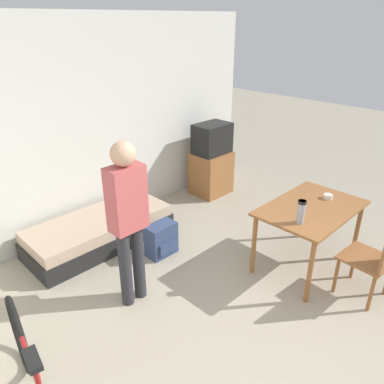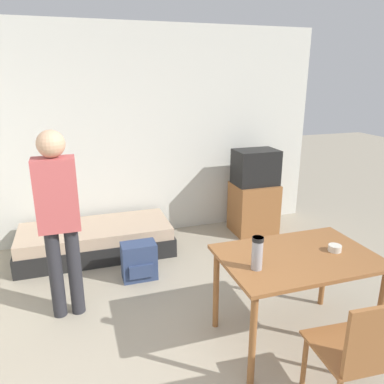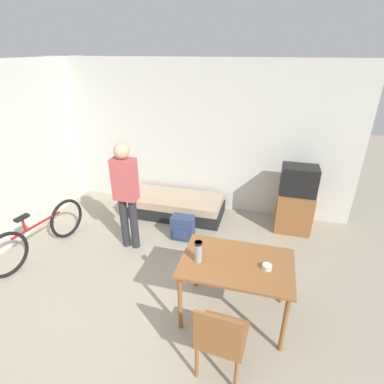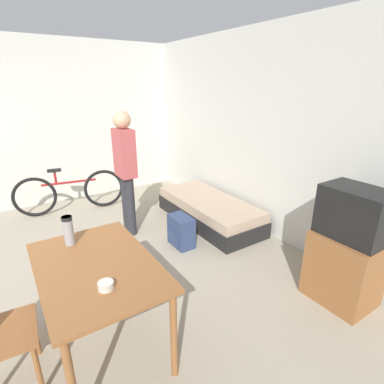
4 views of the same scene
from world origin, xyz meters
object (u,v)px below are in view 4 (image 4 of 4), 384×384
object	(u,v)px
dining_table	(97,275)
mate_bowl	(106,286)
bicycle	(70,192)
thermos_flask	(68,229)
daybed	(209,210)
tv	(348,250)
backpack	(181,231)
person_standing	(125,165)

from	to	relation	value
dining_table	mate_bowl	xyz separation A→B (m)	(0.31, -0.03, 0.12)
bicycle	thermos_flask	world-z (taller)	thermos_flask
bicycle	daybed	bearing A→B (deg)	47.01
dining_table	tv	bearing A→B (deg)	71.36
tv	thermos_flask	size ratio (longest dim) A/B	4.65
daybed	backpack	bearing A→B (deg)	-61.95
daybed	thermos_flask	size ratio (longest dim) A/B	7.31
thermos_flask	mate_bowl	size ratio (longest dim) A/B	2.43
dining_table	bicycle	world-z (taller)	dining_table
bicycle	backpack	size ratio (longest dim) A/B	4.13
mate_bowl	backpack	bearing A→B (deg)	134.46
tv	backpack	bearing A→B (deg)	-155.94
thermos_flask	mate_bowl	world-z (taller)	thermos_flask
thermos_flask	backpack	world-z (taller)	thermos_flask
tv	person_standing	distance (m)	2.76
daybed	dining_table	distance (m)	2.55
backpack	person_standing	bearing A→B (deg)	-150.48
daybed	thermos_flask	world-z (taller)	thermos_flask
mate_bowl	person_standing	bearing A→B (deg)	155.24
dining_table	bicycle	distance (m)	3.01
dining_table	backpack	world-z (taller)	dining_table
daybed	backpack	distance (m)	0.83
thermos_flask	bicycle	bearing A→B (deg)	169.09
mate_bowl	backpack	xyz separation A→B (m)	(-1.33, 1.36, -0.58)
bicycle	person_standing	distance (m)	1.47
tv	thermos_flask	world-z (taller)	tv
dining_table	backpack	bearing A→B (deg)	127.38
daybed	mate_bowl	xyz separation A→B (m)	(1.72, -2.09, 0.61)
person_standing	mate_bowl	xyz separation A→B (m)	(2.06, -0.95, -0.20)
dining_table	thermos_flask	bearing A→B (deg)	-167.63
dining_table	thermos_flask	distance (m)	0.47
person_standing	bicycle	bearing A→B (deg)	-156.88
person_standing	thermos_flask	world-z (taller)	person_standing
person_standing	backpack	world-z (taller)	person_standing
bicycle	person_standing	bearing A→B (deg)	23.12
dining_table	backpack	size ratio (longest dim) A/B	2.95
mate_bowl	tv	bearing A→B (deg)	79.49
tv	bicycle	bearing A→B (deg)	-155.13
bicycle	mate_bowl	bearing A→B (deg)	-7.46
dining_table	bicycle	bearing A→B (deg)	172.23
daybed	bicycle	distance (m)	2.28
thermos_flask	backpack	distance (m)	1.70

